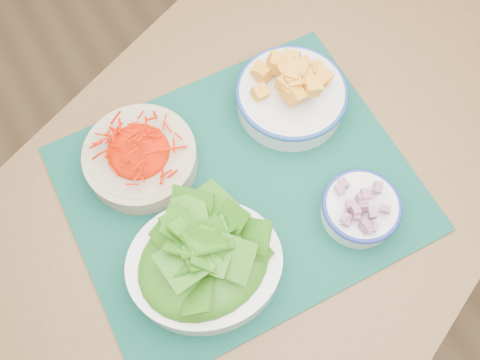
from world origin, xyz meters
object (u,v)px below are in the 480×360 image
Objects in this scene: onion_bowl at (361,207)px; carrot_bowl at (139,154)px; squash_bowl at (292,92)px; table at (279,181)px; placemat at (240,188)px; lettuce_bowl at (204,262)px.

carrot_bowl is at bearing 134.79° from onion_bowl.
carrot_bowl is 0.28m from squash_bowl.
onion_bowl is at bearing -45.21° from carrot_bowl.
squash_bowl reaches higher than table.
onion_bowl reaches higher than placemat.
table is at bearing 12.22° from placemat.
table is 4.48× the size of lettuce_bowl.
carrot_bowl is 0.68× the size of lettuce_bowl.
table is at bearing 106.50° from onion_bowl.
onion_bowl is (0.26, -0.27, -0.00)m from carrot_bowl.
lettuce_bowl is (-0.12, -0.10, 0.05)m from placemat.
carrot_bowl is (-0.12, 0.12, 0.04)m from placemat.
onion_bowl is (0.14, -0.14, 0.03)m from placemat.
lettuce_bowl is at bearing -146.13° from squash_bowl.
onion_bowl is at bearing -94.88° from table.
placemat is 1.90× the size of lettuce_bowl.
carrot_bowl is at bearing 131.86° from table.
squash_bowl is at bearing 54.54° from lettuce_bowl.
squash_bowl is 0.34m from lettuce_bowl.
carrot_bowl is 1.46× the size of onion_bowl.
lettuce_bowl is at bearing 170.15° from onion_bowl.
lettuce_bowl reaches higher than onion_bowl.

